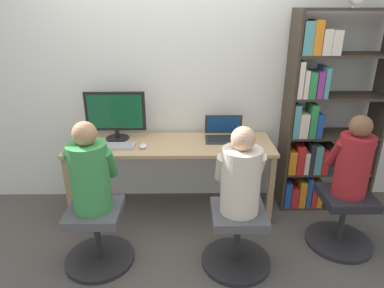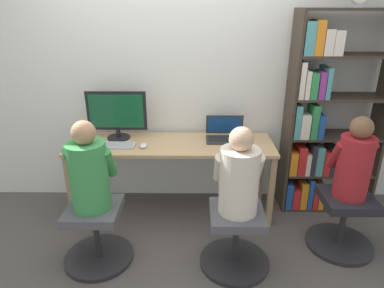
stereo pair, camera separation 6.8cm
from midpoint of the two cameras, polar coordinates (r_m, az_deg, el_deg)
name	(u,v)px [view 2 (the right image)]	position (r m, az deg, el deg)	size (l,w,h in m)	color
ground_plane	(171,227)	(3.31, -2.91, -13.61)	(14.00, 14.00, 0.00)	#4C4742
wall_back	(172,75)	(3.38, -2.69, 11.38)	(10.00, 0.05, 2.60)	silver
desk	(172,151)	(3.24, -2.83, -1.13)	(1.91, 0.58, 0.73)	tan
desktop_monitor	(117,115)	(3.31, -11.85, 4.80)	(0.56, 0.22, 0.46)	black
laptop	(225,135)	(3.29, 6.09, 1.56)	(0.36, 0.27, 0.22)	#2D2D30
keyboard	(114,145)	(3.19, -12.31, -0.23)	(0.38, 0.15, 0.03)	#B2B2B7
computer_mouse_by_keyboard	(143,146)	(3.13, -7.49, -0.26)	(0.07, 0.10, 0.03)	silver
office_chair_left	(96,234)	(2.91, -14.97, -14.30)	(0.55, 0.55, 0.50)	#262628
office_chair_right	(236,238)	(2.79, 7.98, -15.32)	(0.55, 0.55, 0.50)	#262628
person_at_monitor	(89,171)	(2.62, -16.14, -4.35)	(0.35, 0.33, 0.69)	#388C47
person_at_laptop	(239,176)	(2.51, 8.63, -5.34)	(0.36, 0.32, 0.67)	beige
bookshelf	(321,124)	(3.46, 21.17, 3.06)	(0.89, 0.33, 1.91)	#382D23
office_chair_side	(343,222)	(3.22, 24.41, -11.72)	(0.55, 0.55, 0.50)	#262628
person_near_shelf	(354,162)	(2.97, 26.04, -2.72)	(0.32, 0.31, 0.67)	maroon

